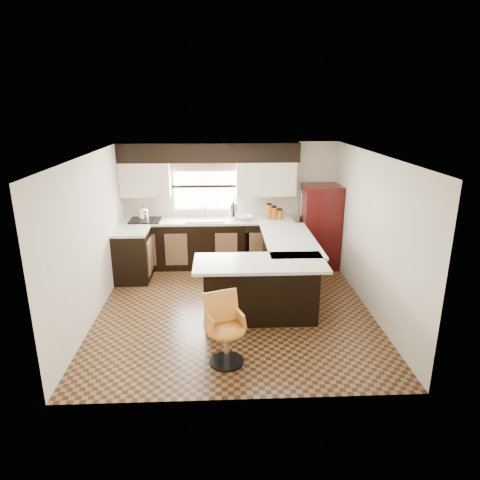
{
  "coord_description": "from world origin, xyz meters",
  "views": [
    {
      "loc": [
        -0.19,
        -6.12,
        3.09
      ],
      "look_at": [
        0.11,
        0.45,
        0.99
      ],
      "focal_mm": 32.0,
      "sensor_mm": 36.0,
      "label": 1
    }
  ],
  "objects_px": {
    "refrigerator": "(320,226)",
    "bar_chair": "(226,331)",
    "peninsula_return": "(260,291)",
    "peninsula_long": "(286,266)"
  },
  "relations": [
    {
      "from": "bar_chair",
      "to": "refrigerator",
      "type": "bearing_deg",
      "value": 40.77
    },
    {
      "from": "refrigerator",
      "to": "bar_chair",
      "type": "bearing_deg",
      "value": -119.7
    },
    {
      "from": "refrigerator",
      "to": "peninsula_return",
      "type": "bearing_deg",
      "value": -122.28
    },
    {
      "from": "refrigerator",
      "to": "bar_chair",
      "type": "distance_m",
      "value": 3.8
    },
    {
      "from": "peninsula_long",
      "to": "bar_chair",
      "type": "distance_m",
      "value": 2.36
    },
    {
      "from": "peninsula_return",
      "to": "bar_chair",
      "type": "bearing_deg",
      "value": -114.47
    },
    {
      "from": "peninsula_long",
      "to": "peninsula_return",
      "type": "height_order",
      "value": "same"
    },
    {
      "from": "peninsula_return",
      "to": "peninsula_long",
      "type": "bearing_deg",
      "value": 61.7
    },
    {
      "from": "peninsula_long",
      "to": "peninsula_return",
      "type": "bearing_deg",
      "value": -118.3
    },
    {
      "from": "peninsula_long",
      "to": "refrigerator",
      "type": "bearing_deg",
      "value": 54.65
    }
  ]
}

